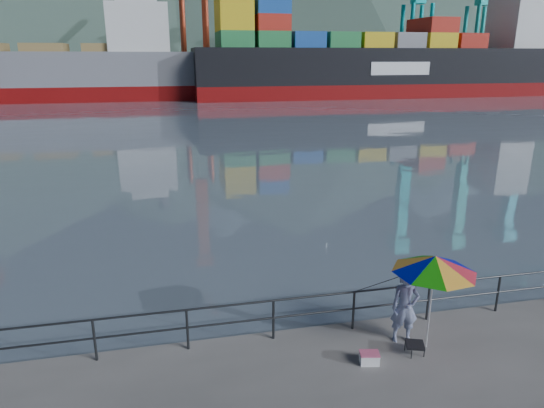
# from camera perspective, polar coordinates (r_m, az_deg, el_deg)

# --- Properties ---
(harbor_water) EXTENTS (500.00, 280.00, 0.00)m
(harbor_water) POSITION_cam_1_polar(r_m,az_deg,el_deg) (138.30, -12.30, 14.01)
(harbor_water) COLOR slate
(harbor_water) RESTS_ON ground
(far_dock) EXTENTS (200.00, 40.00, 0.40)m
(far_dock) POSITION_cam_1_polar(r_m,az_deg,el_deg) (101.96, -6.28, 13.34)
(far_dock) COLOR #514F4C
(far_dock) RESTS_ON ground
(guardrail) EXTENTS (22.00, 0.06, 1.03)m
(guardrail) POSITION_cam_1_polar(r_m,az_deg,el_deg) (11.55, -4.82, -13.86)
(guardrail) COLOR #2D3033
(guardrail) RESTS_ON ground
(port_cranes) EXTENTS (116.00, 28.00, 38.40)m
(port_cranes) POSITION_cam_1_polar(r_m,az_deg,el_deg) (98.07, 7.35, 22.52)
(port_cranes) COLOR red
(port_cranes) RESTS_ON ground
(container_stacks) EXTENTS (58.00, 8.40, 7.80)m
(container_stacks) POSITION_cam_1_polar(r_m,az_deg,el_deg) (107.97, 6.52, 15.10)
(container_stacks) COLOR gray
(container_stacks) RESTS_ON ground
(fisherman) EXTENTS (0.71, 0.55, 1.75)m
(fisherman) POSITION_cam_1_polar(r_m,az_deg,el_deg) (11.86, 15.36, -11.62)
(fisherman) COLOR #314784
(fisherman) RESTS_ON ground
(beach_umbrella) EXTENTS (2.27, 2.27, 2.27)m
(beach_umbrella) POSITION_cam_1_polar(r_m,az_deg,el_deg) (11.24, 18.60, -6.72)
(beach_umbrella) COLOR white
(beach_umbrella) RESTS_ON ground
(folding_stool) EXTENTS (0.51, 0.51, 0.26)m
(folding_stool) POSITION_cam_1_polar(r_m,az_deg,el_deg) (11.82, 16.43, -15.97)
(folding_stool) COLOR black
(folding_stool) RESTS_ON ground
(cooler_bag) EXTENTS (0.45, 0.35, 0.23)m
(cooler_bag) POSITION_cam_1_polar(r_m,az_deg,el_deg) (11.29, 11.38, -17.40)
(cooler_bag) COLOR white
(cooler_bag) RESTS_ON ground
(fishing_rod) EXTENTS (0.64, 1.55, 1.17)m
(fishing_rod) POSITION_cam_1_polar(r_m,az_deg,el_deg) (13.12, 11.92, -12.76)
(fishing_rod) COLOR black
(fishing_rod) RESTS_ON ground
(bulk_carrier) EXTENTS (45.90, 7.94, 14.50)m
(bulk_carrier) POSITION_cam_1_polar(r_m,az_deg,el_deg) (82.78, -24.17, 14.09)
(bulk_carrier) COLOR maroon
(bulk_carrier) RESTS_ON ground
(container_ship) EXTENTS (64.30, 10.72, 18.10)m
(container_ship) POSITION_cam_1_polar(r_m,az_deg,el_deg) (87.70, 14.32, 16.13)
(container_ship) COLOR maroon
(container_ship) RESTS_ON ground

